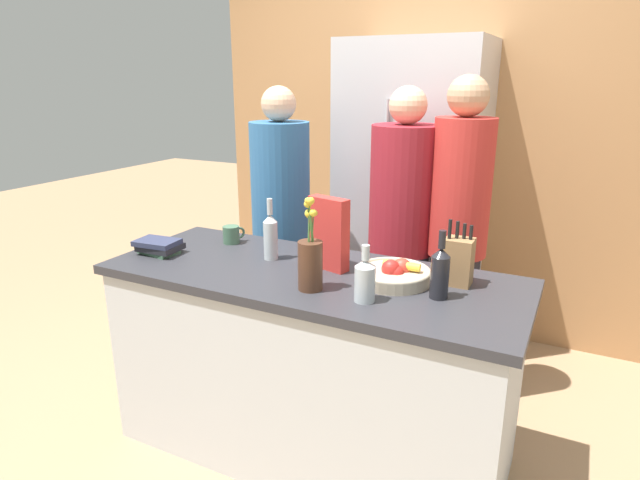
% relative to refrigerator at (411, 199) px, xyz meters
% --- Properties ---
extents(ground_plane, '(14.00, 14.00, 0.00)m').
position_rel_refrigerator_xyz_m(ground_plane, '(-0.03, -1.30, -0.95)').
color(ground_plane, '#A37F5B').
extents(kitchen_island, '(1.81, 0.72, 0.89)m').
position_rel_refrigerator_xyz_m(kitchen_island, '(-0.03, -1.30, -0.51)').
color(kitchen_island, silver).
rests_on(kitchen_island, ground_plane).
extents(back_wall_wood, '(3.01, 0.12, 2.60)m').
position_rel_refrigerator_xyz_m(back_wall_wood, '(-0.03, 0.36, 0.35)').
color(back_wall_wood, '#AD7A4C').
rests_on(back_wall_wood, ground_plane).
extents(refrigerator, '(0.84, 0.63, 1.91)m').
position_rel_refrigerator_xyz_m(refrigerator, '(0.00, 0.00, 0.00)').
color(refrigerator, '#B7B7BC').
rests_on(refrigerator, ground_plane).
extents(fruit_bowl, '(0.31, 0.31, 0.10)m').
position_rel_refrigerator_xyz_m(fruit_bowl, '(0.32, -1.24, -0.03)').
color(fruit_bowl, tan).
rests_on(fruit_bowl, kitchen_island).
extents(knife_block, '(0.11, 0.09, 0.27)m').
position_rel_refrigerator_xyz_m(knife_block, '(0.56, -1.15, 0.04)').
color(knife_block, olive).
rests_on(knife_block, kitchen_island).
extents(flower_vase, '(0.10, 0.10, 0.37)m').
position_rel_refrigerator_xyz_m(flower_vase, '(0.06, -1.47, 0.05)').
color(flower_vase, '#4C2D1E').
rests_on(flower_vase, kitchen_island).
extents(cereal_box, '(0.19, 0.10, 0.32)m').
position_rel_refrigerator_xyz_m(cereal_box, '(0.02, -1.22, 0.09)').
color(cereal_box, red).
rests_on(cereal_box, kitchen_island).
extents(coffee_mug, '(0.08, 0.11, 0.09)m').
position_rel_refrigerator_xyz_m(coffee_mug, '(-0.58, -1.10, -0.02)').
color(coffee_mug, '#42664C').
rests_on(coffee_mug, kitchen_island).
extents(book_stack, '(0.21, 0.16, 0.07)m').
position_rel_refrigerator_xyz_m(book_stack, '(-0.79, -1.40, -0.03)').
color(book_stack, '#3D6047').
rests_on(book_stack, kitchen_island).
extents(bottle_oil, '(0.08, 0.08, 0.22)m').
position_rel_refrigerator_xyz_m(bottle_oil, '(0.29, -1.48, 0.02)').
color(bottle_oil, '#B2BCC1').
rests_on(bottle_oil, kitchen_island).
extents(bottle_vinegar, '(0.07, 0.07, 0.27)m').
position_rel_refrigerator_xyz_m(bottle_vinegar, '(0.53, -1.32, 0.04)').
color(bottle_vinegar, black).
rests_on(bottle_vinegar, kitchen_island).
extents(bottle_wine, '(0.07, 0.07, 0.28)m').
position_rel_refrigerator_xyz_m(bottle_wine, '(-0.27, -1.22, 0.05)').
color(bottle_wine, '#B2BCC1').
rests_on(bottle_wine, kitchen_island).
extents(person_at_sink, '(0.33, 0.33, 1.65)m').
position_rel_refrigerator_xyz_m(person_at_sink, '(-0.57, -0.64, -0.03)').
color(person_at_sink, '#383842').
rests_on(person_at_sink, ground_plane).
extents(person_in_blue, '(0.36, 0.36, 1.65)m').
position_rel_refrigerator_xyz_m(person_in_blue, '(0.13, -0.55, -0.03)').
color(person_in_blue, '#383842').
rests_on(person_in_blue, ground_plane).
extents(person_in_red_tee, '(0.29, 0.29, 1.70)m').
position_rel_refrigerator_xyz_m(person_in_red_tee, '(0.43, -0.56, 0.02)').
color(person_in_red_tee, '#383842').
rests_on(person_in_red_tee, ground_plane).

